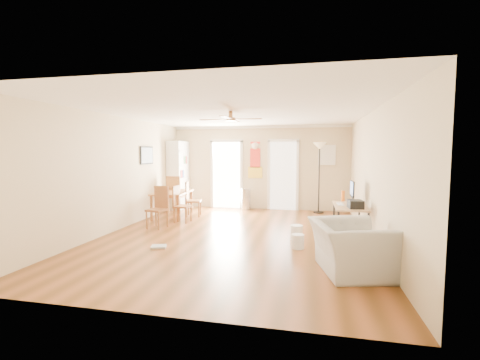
% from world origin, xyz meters
% --- Properties ---
extents(floor, '(7.00, 7.00, 0.00)m').
position_xyz_m(floor, '(0.00, 0.00, 0.00)').
color(floor, brown).
rests_on(floor, ground).
extents(ceiling, '(5.50, 7.00, 0.00)m').
position_xyz_m(ceiling, '(0.00, 0.00, 2.60)').
color(ceiling, silver).
rests_on(ceiling, floor).
extents(wall_back, '(5.50, 0.04, 2.60)m').
position_xyz_m(wall_back, '(0.00, 3.50, 1.30)').
color(wall_back, beige).
rests_on(wall_back, floor).
extents(wall_front, '(5.50, 0.04, 2.60)m').
position_xyz_m(wall_front, '(0.00, -3.50, 1.30)').
color(wall_front, beige).
rests_on(wall_front, floor).
extents(wall_left, '(0.04, 7.00, 2.60)m').
position_xyz_m(wall_left, '(-2.75, 0.00, 1.30)').
color(wall_left, beige).
rests_on(wall_left, floor).
extents(wall_right, '(0.04, 7.00, 2.60)m').
position_xyz_m(wall_right, '(2.75, 0.00, 1.30)').
color(wall_right, beige).
rests_on(wall_right, floor).
extents(crown_molding, '(5.50, 7.00, 0.08)m').
position_xyz_m(crown_molding, '(0.00, 0.00, 2.56)').
color(crown_molding, white).
rests_on(crown_molding, wall_back).
extents(kitchen_doorway, '(0.90, 0.10, 2.10)m').
position_xyz_m(kitchen_doorway, '(-1.05, 3.48, 1.05)').
color(kitchen_doorway, white).
rests_on(kitchen_doorway, wall_back).
extents(bathroom_doorway, '(0.80, 0.10, 2.10)m').
position_xyz_m(bathroom_doorway, '(0.75, 3.48, 1.05)').
color(bathroom_doorway, white).
rests_on(bathroom_doorway, wall_back).
extents(wall_decal, '(0.46, 0.03, 1.10)m').
position_xyz_m(wall_decal, '(-0.13, 3.48, 1.55)').
color(wall_decal, red).
rests_on(wall_decal, wall_back).
extents(ac_grille, '(0.50, 0.04, 0.60)m').
position_xyz_m(ac_grille, '(2.05, 3.47, 1.70)').
color(ac_grille, white).
rests_on(ac_grille, wall_back).
extents(framed_poster, '(0.04, 0.66, 0.48)m').
position_xyz_m(framed_poster, '(-2.73, 1.40, 1.70)').
color(framed_poster, black).
rests_on(framed_poster, wall_left).
extents(ceiling_fan, '(1.24, 1.24, 0.20)m').
position_xyz_m(ceiling_fan, '(0.00, -0.30, 2.43)').
color(ceiling_fan, '#593819').
rests_on(ceiling_fan, ceiling).
extents(bookshelf, '(0.60, 1.02, 2.12)m').
position_xyz_m(bookshelf, '(-2.52, 3.07, 1.06)').
color(bookshelf, silver).
rests_on(bookshelf, floor).
extents(dining_table, '(0.95, 1.46, 0.70)m').
position_xyz_m(dining_table, '(-2.15, 1.74, 0.35)').
color(dining_table, '#A77636').
rests_on(dining_table, floor).
extents(dining_chair_right_a, '(0.47, 0.47, 0.96)m').
position_xyz_m(dining_chair_right_a, '(-1.60, 1.90, 0.48)').
color(dining_chair_right_a, '#A27434').
rests_on(dining_chair_right_a, floor).
extents(dining_chair_right_b, '(0.40, 0.40, 0.92)m').
position_xyz_m(dining_chair_right_b, '(-1.60, 1.09, 0.46)').
color(dining_chair_right_b, '#93592F').
rests_on(dining_chair_right_b, floor).
extents(dining_chair_near, '(0.47, 0.47, 0.97)m').
position_xyz_m(dining_chair_near, '(-1.95, 0.36, 0.49)').
color(dining_chair_near, '#975731').
rests_on(dining_chair_near, floor).
extents(dining_chair_far, '(0.48, 0.48, 1.08)m').
position_xyz_m(dining_chair_far, '(-2.29, 2.36, 0.54)').
color(dining_chair_far, '#AD7737').
rests_on(dining_chair_far, floor).
extents(trash_can, '(0.35, 0.35, 0.66)m').
position_xyz_m(trash_can, '(-0.37, 3.22, 0.33)').
color(trash_can, silver).
rests_on(trash_can, floor).
extents(torchiere_lamp, '(0.44, 0.44, 2.07)m').
position_xyz_m(torchiere_lamp, '(1.83, 3.15, 1.03)').
color(torchiere_lamp, black).
rests_on(torchiere_lamp, floor).
extents(computer_desk, '(0.63, 1.26, 0.67)m').
position_xyz_m(computer_desk, '(2.39, 0.43, 0.34)').
color(computer_desk, tan).
rests_on(computer_desk, floor).
extents(imac, '(0.16, 0.52, 0.48)m').
position_xyz_m(imac, '(2.47, 0.79, 0.91)').
color(imac, black).
rests_on(imac, computer_desk).
extents(keyboard, '(0.14, 0.39, 0.01)m').
position_xyz_m(keyboard, '(2.20, 0.52, 0.68)').
color(keyboard, silver).
rests_on(keyboard, computer_desk).
extents(printer, '(0.30, 0.34, 0.16)m').
position_xyz_m(printer, '(2.45, 0.09, 0.75)').
color(printer, black).
rests_on(printer, computer_desk).
extents(orange_bottle, '(0.09, 0.09, 0.24)m').
position_xyz_m(orange_bottle, '(2.30, 1.01, 0.79)').
color(orange_bottle, orange).
rests_on(orange_bottle, computer_desk).
extents(wastebasket_a, '(0.29, 0.29, 0.29)m').
position_xyz_m(wastebasket_a, '(1.31, 0.01, 0.15)').
color(wastebasket_a, white).
rests_on(wastebasket_a, floor).
extents(wastebasket_b, '(0.24, 0.24, 0.27)m').
position_xyz_m(wastebasket_b, '(1.36, -0.63, 0.13)').
color(wastebasket_b, silver).
rests_on(wastebasket_b, floor).
extents(floor_cloth, '(0.32, 0.28, 0.04)m').
position_xyz_m(floor_cloth, '(-1.19, -1.12, 0.02)').
color(floor_cloth, '#A4A59F').
rests_on(floor_cloth, floor).
extents(armchair, '(1.25, 1.36, 0.75)m').
position_xyz_m(armchair, '(2.15, -1.70, 0.37)').
color(armchair, '#ABAAA5').
rests_on(armchair, floor).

